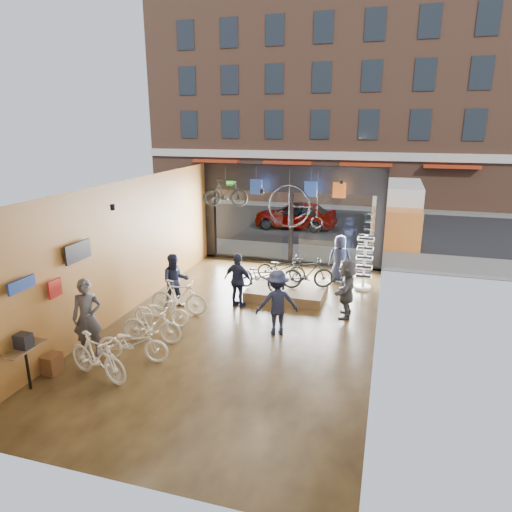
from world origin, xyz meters
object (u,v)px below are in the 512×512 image
at_px(customer_1, 175,281).
at_px(sunglasses_rack, 364,262).
at_px(display_bike_mid, 308,273).
at_px(floor_bike_5, 179,297).
at_px(floor_bike_4, 161,312).
at_px(customer_4, 340,259).
at_px(customer_3, 277,302).
at_px(penny_farthing, 298,208).
at_px(display_platform, 287,291).
at_px(floor_bike_1, 97,357).
at_px(floor_bike_2, 133,343).
at_px(hung_bike, 226,193).
at_px(display_bike_right, 281,268).
at_px(street_car, 296,215).
at_px(customer_5, 346,288).
at_px(customer_2, 238,281).
at_px(customer_0, 88,318).
at_px(display_bike_left, 260,276).
at_px(floor_bike_3, 152,325).
at_px(box_truck, 396,213).

relative_size(customer_1, sunglasses_rack, 0.90).
bearing_deg(display_bike_mid, floor_bike_5, 105.70).
distance_m(floor_bike_4, customer_4, 6.54).
distance_m(customer_3, penny_farthing, 4.93).
xyz_separation_m(display_platform, sunglasses_rack, (2.28, 1.35, 0.77)).
distance_m(floor_bike_1, floor_bike_2, 0.95).
height_order(floor_bike_2, penny_farthing, penny_farthing).
relative_size(display_platform, hung_bike, 1.52).
bearing_deg(sunglasses_rack, display_bike_right, -163.23).
bearing_deg(street_car, customer_3, 9.40).
distance_m(street_car, customer_5, 11.27).
distance_m(floor_bike_1, sunglasses_rack, 8.91).
xyz_separation_m(street_car, floor_bike_1, (-1.14, -15.50, -0.21)).
xyz_separation_m(floor_bike_1, customer_2, (1.63, 4.66, 0.31)).
bearing_deg(street_car, display_bike_mid, 13.86).
bearing_deg(hung_bike, customer_0, 157.23).
relative_size(display_platform, display_bike_left, 1.35).
relative_size(sunglasses_rack, penny_farthing, 0.99).
relative_size(floor_bike_1, display_bike_right, 1.06).
xyz_separation_m(floor_bike_3, customer_3, (2.88, 1.38, 0.40)).
xyz_separation_m(floor_bike_1, display_bike_right, (2.51, 6.47, 0.21)).
relative_size(street_car, sunglasses_rack, 2.31).
distance_m(display_bike_left, customer_3, 2.43).
height_order(display_platform, customer_0, customer_0).
xyz_separation_m(floor_bike_1, customer_1, (-0.14, 4.09, 0.31)).
height_order(floor_bike_2, floor_bike_4, floor_bike_2).
bearing_deg(floor_bike_5, customer_1, 31.34).
xyz_separation_m(floor_bike_5, customer_4, (4.11, 4.11, 0.31)).
bearing_deg(hung_bike, display_bike_mid, -131.42).
xyz_separation_m(floor_bike_3, customer_4, (3.98, 5.92, 0.35)).
xyz_separation_m(floor_bike_4, customer_2, (1.58, 1.87, 0.42)).
bearing_deg(customer_5, customer_2, -85.92).
relative_size(display_bike_mid, customer_2, 0.98).
bearing_deg(display_bike_left, customer_4, -24.10).
height_order(display_platform, display_bike_mid, display_bike_mid).
xyz_separation_m(display_bike_mid, customer_5, (1.30, -1.18, 0.06)).
bearing_deg(display_bike_left, floor_bike_3, 171.61).
distance_m(floor_bike_3, customer_5, 5.41).
relative_size(floor_bike_4, hung_bike, 0.98).
bearing_deg(customer_0, floor_bike_5, 45.28).
relative_size(display_bike_right, customer_0, 0.86).
distance_m(customer_4, customer_5, 2.97).
height_order(floor_bike_3, floor_bike_5, floor_bike_5).
bearing_deg(customer_4, street_car, -65.47).
bearing_deg(box_truck, customer_2, -114.51).
height_order(display_bike_mid, customer_1, customer_1).
distance_m(floor_bike_3, customer_1, 2.31).
height_order(floor_bike_4, display_bike_right, display_bike_right).
xyz_separation_m(display_bike_mid, customer_3, (-0.31, -2.79, 0.08)).
xyz_separation_m(floor_bike_4, customer_0, (-0.88, -1.90, 0.53)).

